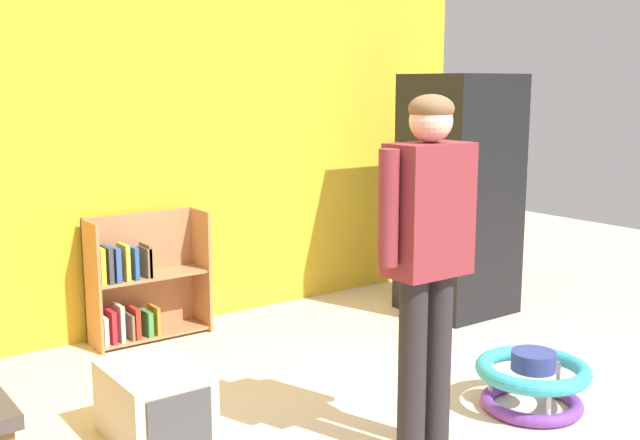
% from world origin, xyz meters
% --- Properties ---
extents(ground_plane, '(12.00, 12.00, 0.00)m').
position_xyz_m(ground_plane, '(0.00, 0.00, 0.00)').
color(ground_plane, beige).
rests_on(ground_plane, ground).
extents(back_wall, '(5.20, 0.06, 2.70)m').
position_xyz_m(back_wall, '(0.00, 2.33, 1.35)').
color(back_wall, gold).
rests_on(back_wall, ground).
extents(refrigerator, '(0.73, 0.68, 1.78)m').
position_xyz_m(refrigerator, '(1.85, 1.35, 0.89)').
color(refrigerator, black).
rests_on(refrigerator, ground).
extents(bookshelf, '(0.80, 0.28, 0.85)m').
position_xyz_m(bookshelf, '(-0.37, 2.14, 0.38)').
color(bookshelf, '#B37649').
rests_on(bookshelf, ground).
extents(standing_person, '(0.57, 0.22, 1.67)m').
position_xyz_m(standing_person, '(0.04, -0.17, 1.00)').
color(standing_person, '#282326').
rests_on(standing_person, ground).
extents(baby_walker, '(0.60, 0.60, 0.32)m').
position_xyz_m(baby_walker, '(0.84, -0.17, 0.16)').
color(baby_walker, purple).
rests_on(baby_walker, ground).
extents(pet_carrier, '(0.42, 0.55, 0.36)m').
position_xyz_m(pet_carrier, '(-0.92, 0.70, 0.18)').
color(pet_carrier, beige).
rests_on(pet_carrier, ground).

